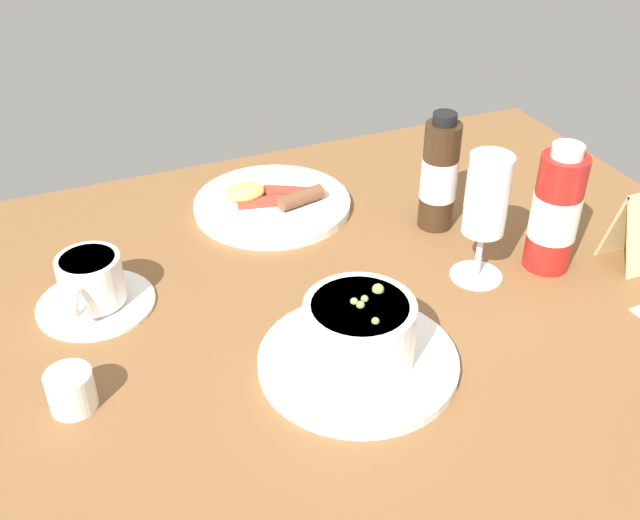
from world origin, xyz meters
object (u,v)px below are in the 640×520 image
object	(u,v)px
coffee_cup	(92,286)
creamer_jug	(70,390)
breakfast_plate	(271,203)
menu_card	(636,229)
sauce_bottle_red	(555,212)
porridge_bowl	(359,339)
wine_glass	(486,202)
sauce_bottle_brown	(439,175)

from	to	relation	value
coffee_cup	creamer_jug	bearing A→B (deg)	-106.33
creamer_jug	breakfast_plate	bearing A→B (deg)	43.00
menu_card	sauce_bottle_red	bearing A→B (deg)	159.70
porridge_bowl	sauce_bottle_red	bearing A→B (deg)	14.77
creamer_jug	porridge_bowl	bearing A→B (deg)	-10.80
breakfast_plate	menu_card	bearing A→B (deg)	-39.35
porridge_bowl	wine_glass	bearing A→B (deg)	24.05
sauce_bottle_brown	creamer_jug	bearing A→B (deg)	-162.01
porridge_bowl	sauce_bottle_brown	size ratio (longest dim) A/B	1.30
porridge_bowl	menu_card	xyz separation A→B (cm)	(41.77, 4.42, 1.57)
menu_card	creamer_jug	bearing A→B (deg)	178.97
breakfast_plate	menu_card	xyz separation A→B (cm)	(38.89, -31.88, 4.37)
creamer_jug	wine_glass	bearing A→B (deg)	4.30
coffee_cup	breakfast_plate	xyz separation A→B (cm)	(27.94, 13.98, -2.09)
creamer_jug	sauce_bottle_brown	world-z (taller)	sauce_bottle_brown
porridge_bowl	sauce_bottle_brown	distance (cm)	32.70
coffee_cup	sauce_bottle_red	world-z (taller)	sauce_bottle_red
wine_glass	sauce_bottle_red	bearing A→B (deg)	-7.50
sauce_bottle_red	menu_card	world-z (taller)	sauce_bottle_red
menu_card	coffee_cup	bearing A→B (deg)	165.01
coffee_cup	breakfast_plate	world-z (taller)	coffee_cup
porridge_bowl	wine_glass	world-z (taller)	wine_glass
porridge_bowl	sauce_bottle_brown	xyz separation A→B (cm)	(22.97, 22.89, 4.22)
porridge_bowl	menu_card	bearing A→B (deg)	6.04
breakfast_plate	sauce_bottle_brown	bearing A→B (deg)	-33.72
sauce_bottle_red	sauce_bottle_brown	size ratio (longest dim) A/B	1.02
porridge_bowl	coffee_cup	xyz separation A→B (cm)	(-25.06, 22.31, -0.71)
wine_glass	breakfast_plate	world-z (taller)	wine_glass
creamer_jug	wine_glass	distance (cm)	52.26
coffee_cup	wine_glass	world-z (taller)	wine_glass
coffee_cup	sauce_bottle_red	bearing A→B (deg)	-13.98
sauce_bottle_brown	porridge_bowl	bearing A→B (deg)	-135.11
creamer_jug	sauce_bottle_brown	xyz separation A→B (cm)	(52.90, 17.18, 5.65)
wine_glass	sauce_bottle_brown	size ratio (longest dim) A/B	1.01
sauce_bottle_red	sauce_bottle_brown	bearing A→B (deg)	119.83
creamer_jug	sauce_bottle_red	distance (cm)	61.61
wine_glass	menu_card	xyz separation A→B (cm)	(20.32, -5.16, -5.78)
sauce_bottle_brown	menu_card	xyz separation A→B (cm)	(18.79, -18.47, -2.65)
porridge_bowl	coffee_cup	bearing A→B (deg)	138.32
sauce_bottle_red	sauce_bottle_brown	xyz separation A→B (cm)	(-8.38, 14.62, -0.13)
coffee_cup	wine_glass	size ratio (longest dim) A/B	0.83
porridge_bowl	creamer_jug	bearing A→B (deg)	169.20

